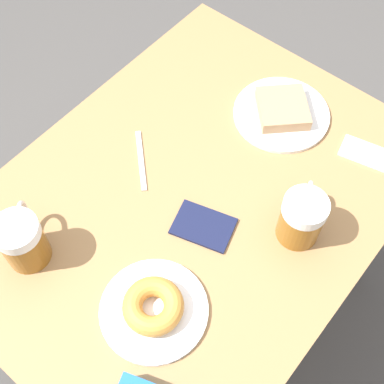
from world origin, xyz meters
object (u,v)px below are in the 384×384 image
plate_with_cake (282,111)px  passport_near_edge (203,226)px  beer_mug_center (302,218)px  fork (140,161)px  plate_with_donut (153,308)px  beer_mug_left (23,240)px  napkin_folded (365,153)px

plate_with_cake → passport_near_edge: 0.36m
beer_mug_center → fork: bearing=12.0°
plate_with_cake → beer_mug_center: 0.32m
plate_with_donut → plate_with_cake: bearing=-81.0°
plate_with_cake → beer_mug_left: 0.67m
plate_with_cake → fork: (0.17, 0.32, -0.01)m
plate_with_cake → fork: size_ratio=1.79×
beer_mug_left → napkin_folded: (-0.41, -0.67, -0.06)m
plate_with_cake → beer_mug_center: beer_mug_center is taller
beer_mug_center → fork: beer_mug_center is taller
napkin_folded → beer_mug_left: bearing=58.6°
plate_with_donut → napkin_folded: 0.61m
plate_with_cake → beer_mug_center: (-0.21, 0.24, 0.05)m
fork → passport_near_edge: 0.22m
beer_mug_left → plate_with_cake: bearing=-106.7°
plate_with_cake → plate_with_donut: (-0.09, 0.57, 0.00)m
beer_mug_left → fork: size_ratio=0.93×
beer_mug_center → passport_near_edge: beer_mug_center is taller
plate_with_cake → napkin_folded: 0.22m
plate_with_donut → napkin_folded: (-0.13, -0.60, -0.02)m
plate_with_cake → passport_near_edge: (-0.05, 0.36, -0.01)m
plate_with_donut → fork: size_ratio=1.63×
passport_near_edge → plate_with_cake: bearing=-82.6°
beer_mug_center → napkin_folded: (-0.01, -0.27, -0.06)m
fork → passport_near_edge: (-0.22, 0.04, 0.00)m
beer_mug_left → beer_mug_center: bearing=-135.2°
beer_mug_left → passport_near_edge: 0.37m
plate_with_donut → beer_mug_left: size_ratio=1.75×
beer_mug_center → fork: size_ratio=1.00×
fork → plate_with_donut: bearing=137.0°
plate_with_donut → passport_near_edge: (0.04, -0.21, -0.02)m
plate_with_cake → passport_near_edge: bearing=97.4°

